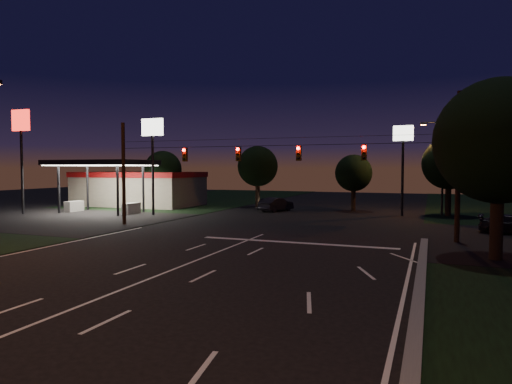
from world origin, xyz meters
The scene contains 19 objects.
ground centered at (0.00, 0.00, 0.00)m, with size 140.00×140.00×0.00m, color black.
cross_street_left centered at (-20.00, 16.00, 0.00)m, with size 20.00×16.00×0.02m, color black.
center_line centered at (0.00, -6.00, 0.01)m, with size 0.14×40.00×0.01m, color silver.
stop_bar centered at (3.00, 11.50, 0.01)m, with size 12.00×0.50×0.01m, color silver.
utility_pole_right centered at (12.00, 15.00, 0.00)m, with size 0.30×0.30×9.00m, color black.
utility_pole_left centered at (-12.00, 15.00, 0.00)m, with size 0.28×0.28×8.00m, color black.
signal_span centered at (0.00, 14.96, 5.50)m, with size 24.00×0.40×1.56m.
gas_station centered at (-21.86, 30.39, 2.38)m, with size 14.20×16.10×5.25m.
pole_sign_left_near centered at (-14.00, 22.00, 6.98)m, with size 2.20×0.30×9.10m.
pole_sign_left_far centered at (-26.00, 18.00, 7.61)m, with size 2.00×0.30×10.00m.
pole_sign_right centered at (8.00, 30.00, 6.24)m, with size 1.80×0.30×8.40m.
street_light_right_far centered at (11.24, 32.00, 5.24)m, with size 2.20×0.35×9.00m.
tree_right_near centered at (13.53, 10.17, 5.68)m, with size 6.00×6.00×8.76m.
tree_far_a centered at (-17.98, 30.12, 4.26)m, with size 4.20×4.20×6.42m.
tree_far_b centered at (-7.98, 34.13, 4.61)m, with size 4.60×4.60×6.98m.
tree_far_c centered at (3.02, 33.10, 3.90)m, with size 3.80×3.80×5.86m.
tree_far_d centered at (12.02, 31.13, 4.83)m, with size 4.80×4.80×7.30m.
car_oncoming_a centered at (-6.31, 31.86, 0.64)m, with size 1.50×3.73×1.27m, color black.
car_oncoming_b centered at (-4.41, 30.03, 0.71)m, with size 1.50×4.31×1.42m, color black.
Camera 1 is at (10.53, -14.58, 4.46)m, focal length 32.00 mm.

